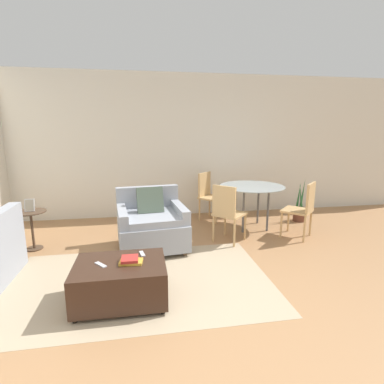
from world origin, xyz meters
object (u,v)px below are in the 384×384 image
(ottoman, at_px, (121,281))
(side_table, at_px, (32,223))
(dining_chair_near_right, at_px, (303,206))
(dining_chair_far_left, at_px, (209,193))
(tv_remote_primary, at_px, (142,254))
(book_stack, at_px, (130,260))
(tv_remote_secondary, at_px, (101,265))
(armchair, at_px, (152,225))
(picture_frame, at_px, (30,205))
(dining_table, at_px, (252,191))
(dining_chair_near_left, at_px, (227,210))
(potted_plant_small, at_px, (300,211))

(ottoman, distance_m, side_table, 2.08)
(side_table, relative_size, dining_chair_near_right, 0.63)
(dining_chair_near_right, relative_size, dining_chair_far_left, 1.00)
(dining_chair_far_left, bearing_deg, tv_remote_primary, -117.74)
(book_stack, height_order, side_table, side_table)
(ottoman, relative_size, side_table, 1.57)
(tv_remote_secondary, height_order, dining_chair_near_right, dining_chair_near_right)
(armchair, relative_size, dining_chair_near_right, 1.15)
(tv_remote_secondary, bearing_deg, ottoman, 3.28)
(armchair, distance_m, tv_remote_primary, 1.19)
(picture_frame, height_order, dining_chair_far_left, dining_chair_far_left)
(dining_table, bearing_deg, picture_frame, -173.36)
(dining_chair_near_left, bearing_deg, side_table, 175.60)
(armchair, xyz_separation_m, ottoman, (-0.36, -1.37, -0.12))
(picture_frame, height_order, potted_plant_small, potted_plant_small)
(tv_remote_primary, relative_size, dining_table, 0.13)
(side_table, bearing_deg, potted_plant_small, 7.83)
(dining_chair_near_left, bearing_deg, dining_table, 45.00)
(book_stack, bearing_deg, tv_remote_secondary, -179.61)
(dining_chair_near_right, bearing_deg, book_stack, -152.35)
(armchair, height_order, potted_plant_small, armchair)
(book_stack, xyz_separation_m, picture_frame, (-1.44, 1.59, 0.22))
(armchair, xyz_separation_m, dining_chair_far_left, (1.13, 1.24, 0.17))
(ottoman, distance_m, tv_remote_primary, 0.35)
(armchair, height_order, dining_table, armchair)
(ottoman, bearing_deg, picture_frame, 130.00)
(picture_frame, relative_size, dining_table, 0.16)
(ottoman, height_order, side_table, side_table)
(potted_plant_small, bearing_deg, dining_table, -168.36)
(book_stack, relative_size, potted_plant_small, 0.29)
(tv_remote_secondary, xyz_separation_m, picture_frame, (-1.15, 1.60, 0.24))
(book_stack, xyz_separation_m, potted_plant_small, (3.06, 2.21, -0.24))
(dining_table, bearing_deg, side_table, -173.35)
(side_table, bearing_deg, dining_chair_near_right, -3.07)
(dining_chair_near_left, relative_size, dining_chair_far_left, 1.00)
(armchair, relative_size, ottoman, 1.16)
(ottoman, xyz_separation_m, dining_chair_near_left, (1.49, 1.37, 0.29))
(tv_remote_secondary, relative_size, picture_frame, 0.82)
(tv_remote_primary, xyz_separation_m, dining_chair_near_left, (1.27, 1.18, 0.10))
(ottoman, xyz_separation_m, tv_remote_secondary, (-0.18, -0.01, 0.19))
(side_table, distance_m, potted_plant_small, 4.54)
(picture_frame, relative_size, potted_plant_small, 0.22)
(tv_remote_primary, bearing_deg, dining_table, 43.61)
(tv_remote_primary, xyz_separation_m, picture_frame, (-1.55, 1.40, 0.24))
(armchair, relative_size, picture_frame, 5.77)
(dining_chair_near_left, height_order, potted_plant_small, dining_chair_near_left)
(tv_remote_primary, bearing_deg, picture_frame, 137.90)
(picture_frame, xyz_separation_m, dining_table, (3.44, 0.40, 0.01))
(dining_table, distance_m, potted_plant_small, 1.17)
(side_table, bearing_deg, dining_chair_far_left, 19.85)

